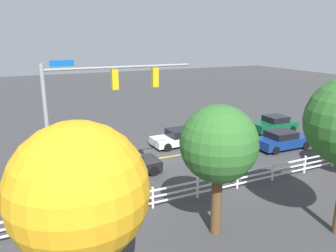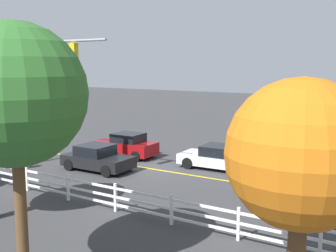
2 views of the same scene
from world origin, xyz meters
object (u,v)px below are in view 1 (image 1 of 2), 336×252
at_px(car_1, 282,140).
at_px(car_3, 180,137).
at_px(car_2, 274,124).
at_px(car_0, 127,164).
at_px(tree_1, 219,145).
at_px(car_4, 102,149).
at_px(tree_2, 79,192).
at_px(pedestrian, 70,188).

xyz_separation_m(car_1, car_3, (6.76, -4.10, -0.04)).
xyz_separation_m(car_2, car_3, (9.46, -0.23, -0.05)).
relative_size(car_0, car_3, 0.88).
height_order(car_3, tree_1, tree_1).
bearing_deg(car_4, car_3, -178.82).
distance_m(car_0, car_3, 6.81).
height_order(car_1, tree_2, tree_2).
bearing_deg(car_3, car_1, 147.32).
xyz_separation_m(car_3, tree_2, (10.32, 13.84, 3.61)).
relative_size(car_1, car_3, 0.99).
height_order(car_0, car_4, car_4).
bearing_deg(tree_1, pedestrian, -44.57).
bearing_deg(car_2, tree_1, 41.53).
bearing_deg(pedestrian, car_4, 166.38).
distance_m(car_2, tree_2, 24.27).
xyz_separation_m(tree_1, tree_2, (6.11, 2.31, 0.19)).
relative_size(car_0, pedestrian, 2.32).
distance_m(car_3, tree_1, 12.74).
bearing_deg(car_3, tree_2, 51.86).
bearing_deg(tree_1, car_2, -140.41).
relative_size(car_4, pedestrian, 2.34).
height_order(car_0, car_1, car_1).
bearing_deg(car_1, tree_2, -149.51).
distance_m(car_1, pedestrian, 16.43).
bearing_deg(tree_2, car_3, -126.70).
distance_m(car_0, tree_1, 8.57).
relative_size(car_1, tree_2, 0.71).
bearing_deg(car_0, pedestrian, -147.34).
bearing_deg(tree_1, car_0, -79.44).
xyz_separation_m(car_1, car_2, (-2.70, -3.87, 0.02)).
bearing_deg(car_0, car_4, 100.84).
height_order(car_2, car_3, car_2).
distance_m(car_1, tree_1, 13.67).
xyz_separation_m(car_3, car_4, (6.34, 0.27, 0.07)).
relative_size(car_1, car_2, 1.04).
height_order(car_0, pedestrian, pedestrian).
relative_size(car_2, car_3, 0.95).
bearing_deg(car_2, car_4, 2.06).
relative_size(car_0, tree_1, 0.68).
bearing_deg(tree_2, car_4, -106.34).
relative_size(car_2, car_4, 1.07).
bearing_deg(car_2, car_1, 57.01).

